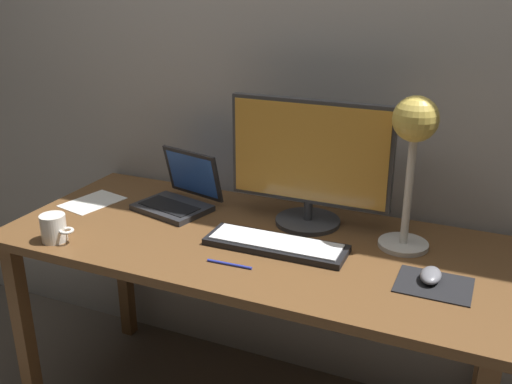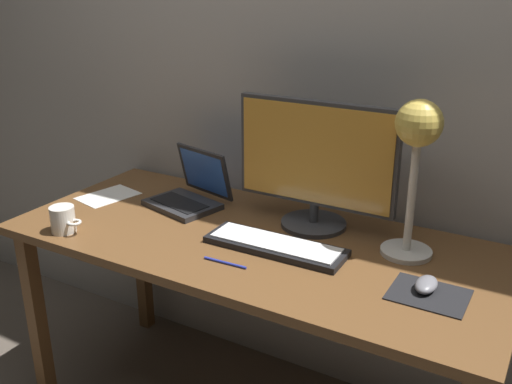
# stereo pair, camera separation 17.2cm
# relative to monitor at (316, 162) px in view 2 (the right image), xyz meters

# --- Properties ---
(back_wall) EXTENTS (4.80, 0.06, 2.60)m
(back_wall) POSITION_rel_monitor_xyz_m (-0.13, 0.22, 0.34)
(back_wall) COLOR #A8A099
(back_wall) RESTS_ON ground
(desk) EXTENTS (1.60, 0.70, 0.74)m
(desk) POSITION_rel_monitor_xyz_m (-0.13, -0.18, -0.30)
(desk) COLOR brown
(desk) RESTS_ON ground
(monitor) EXTENTS (0.54, 0.22, 0.42)m
(monitor) POSITION_rel_monitor_xyz_m (0.00, 0.00, 0.00)
(monitor) COLOR #38383A
(monitor) RESTS_ON desk
(keyboard_main) EXTENTS (0.44, 0.15, 0.03)m
(keyboard_main) POSITION_rel_monitor_xyz_m (-0.03, -0.22, -0.21)
(keyboard_main) COLOR black
(keyboard_main) RESTS_ON desk
(laptop) EXTENTS (0.30, 0.28, 0.20)m
(laptop) POSITION_rel_monitor_xyz_m (-0.47, -0.03, -0.17)
(laptop) COLOR #28282B
(laptop) RESTS_ON desk
(desk_lamp) EXTENTS (0.15, 0.15, 0.47)m
(desk_lamp) POSITION_rel_monitor_xyz_m (0.33, -0.05, 0.12)
(desk_lamp) COLOR beige
(desk_lamp) RESTS_ON desk
(mousepad) EXTENTS (0.20, 0.16, 0.00)m
(mousepad) POSITION_rel_monitor_xyz_m (0.45, -0.26, -0.22)
(mousepad) COLOR black
(mousepad) RESTS_ON desk
(mouse) EXTENTS (0.06, 0.10, 0.03)m
(mouse) POSITION_rel_monitor_xyz_m (0.44, -0.24, -0.20)
(mouse) COLOR slate
(mouse) RESTS_ON mousepad
(coffee_mug) EXTENTS (0.11, 0.08, 0.09)m
(coffee_mug) POSITION_rel_monitor_xyz_m (-0.69, -0.45, -0.18)
(coffee_mug) COLOR white
(coffee_mug) RESTS_ON desk
(paper_sheet_by_keyboard) EXTENTS (0.19, 0.24, 0.00)m
(paper_sheet_by_keyboard) POSITION_rel_monitor_xyz_m (-0.79, -0.14, -0.22)
(paper_sheet_by_keyboard) COLOR white
(paper_sheet_by_keyboard) RESTS_ON desk
(pen) EXTENTS (0.14, 0.01, 0.01)m
(pen) POSITION_rel_monitor_xyz_m (-0.11, -0.38, -0.22)
(pen) COLOR #2633A5
(pen) RESTS_ON desk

